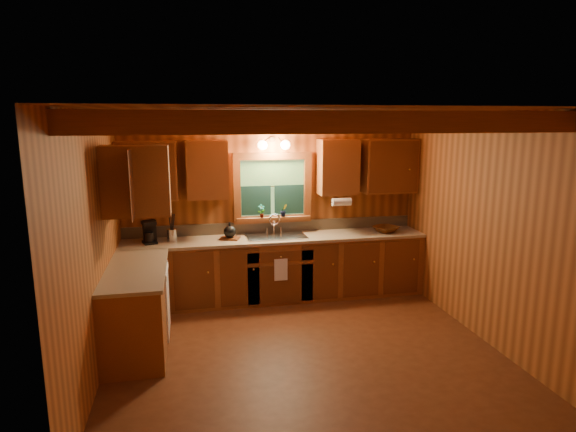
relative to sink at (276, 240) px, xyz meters
The scene contains 20 objects.
room 1.66m from the sink, 90.00° to the right, with size 4.20×4.20×4.20m.
ceiling_beams 2.29m from the sink, 90.00° to the right, with size 4.20×2.54×0.18m.
base_cabinets 0.73m from the sink, 147.14° to the right, with size 4.20×2.22×0.86m.
countertop 0.57m from the sink, 146.97° to the right, with size 4.20×2.24×0.04m.
backsplash 0.31m from the sink, 90.00° to the left, with size 4.20×0.02×0.16m, color #9A8667.
dishwasher_panel 1.79m from the sink, 147.88° to the right, with size 0.02×0.60×0.80m, color white.
upper_cabinets 1.15m from the sink, 162.32° to the right, with size 4.19×1.77×0.78m.
window 0.72m from the sink, 90.00° to the left, with size 1.12×0.08×1.00m.
window_sill 0.34m from the sink, 90.00° to the left, with size 1.06×0.14×0.04m, color brown.
wall_sconce 1.32m from the sink, 90.00° to the left, with size 0.45×0.21×0.17m.
paper_towel_roll 1.06m from the sink, ahead, with size 0.11×0.11×0.27m, color white.
dish_towel 0.48m from the sink, 90.00° to the right, with size 0.18×0.01×0.30m, color white.
sink is the anchor object (origin of this frame).
coffee_maker 1.71m from the sink, behind, with size 0.17×0.21×0.30m.
utensil_crock 1.42m from the sink, behind, with size 0.13×0.13×0.37m.
cutting_board 0.65m from the sink, behind, with size 0.25×0.18×0.02m, color #5C2C13.
teakettle 0.66m from the sink, behind, with size 0.17×0.17×0.21m.
wicker_basket 1.60m from the sink, ahead, with size 0.35×0.35×0.09m, color #48230C.
potted_plant_left 0.46m from the sink, 133.05° to the left, with size 0.10×0.07×0.19m, color #5C2C13.
potted_plant_right 0.45m from the sink, 52.77° to the left, with size 0.10×0.08×0.18m, color #5C2C13.
Camera 1 is at (-1.19, -4.88, 2.52)m, focal length 30.31 mm.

